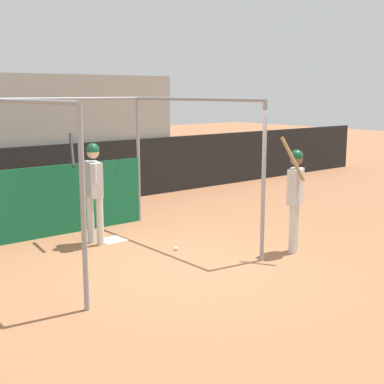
# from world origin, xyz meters

# --- Properties ---
(ground_plane) EXTENTS (60.00, 60.00, 0.00)m
(ground_plane) POSITION_xyz_m (0.00, 0.00, 0.00)
(ground_plane) COLOR #9E6642
(outfield_wall) EXTENTS (24.00, 0.12, 1.55)m
(outfield_wall) POSITION_xyz_m (0.00, 5.49, 0.78)
(outfield_wall) COLOR black
(outfield_wall) RESTS_ON ground
(bleacher_section) EXTENTS (7.60, 3.20, 3.23)m
(bleacher_section) POSITION_xyz_m (-0.00, 7.15, 1.61)
(bleacher_section) COLOR #9E9E99
(bleacher_section) RESTS_ON ground
(batting_cage) EXTENTS (3.34, 3.75, 2.68)m
(batting_cage) POSITION_xyz_m (-0.46, 2.53, 1.20)
(batting_cage) COLOR gray
(batting_cage) RESTS_ON ground
(home_plate) EXTENTS (0.44, 0.44, 0.02)m
(home_plate) POSITION_xyz_m (-0.14, 2.17, 0.01)
(home_plate) COLOR white
(home_plate) RESTS_ON ground
(player_batter) EXTENTS (0.59, 0.99, 2.03)m
(player_batter) POSITION_xyz_m (-0.49, 2.18, 1.15)
(player_batter) COLOR silver
(player_batter) RESTS_ON ground
(player_waiting) EXTENTS (0.59, 0.62, 2.05)m
(player_waiting) POSITION_xyz_m (1.96, -0.50, 1.10)
(player_waiting) COLOR silver
(player_waiting) RESTS_ON ground
(baseball) EXTENTS (0.07, 0.07, 0.07)m
(baseball) POSITION_xyz_m (0.40, 0.88, 0.04)
(baseball) COLOR white
(baseball) RESTS_ON ground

